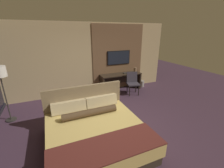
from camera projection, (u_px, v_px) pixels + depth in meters
The scene contains 10 objects.
ground_plane at pixel (111, 125), 4.17m from camera, with size 16.00×16.00×0.00m, color #3D2838.
wall_back_tv_panel at pixel (90, 59), 6.02m from camera, with size 7.20×0.09×2.80m.
bed at pixel (95, 132), 3.39m from camera, with size 2.09×2.10×1.11m.
desk at pixel (120, 79), 6.53m from camera, with size 1.79×0.53×0.73m.
tv at pixel (119, 58), 6.42m from camera, with size 1.04×0.04×0.59m.
desk_chair at pixel (132, 81), 6.11m from camera, with size 0.56×0.56×0.90m.
floor_lamp at pixel (0, 76), 3.94m from camera, with size 0.34×0.34×1.60m.
vase_tall at pixel (135, 70), 6.57m from camera, with size 0.12×0.12×0.23m.
book at pixel (126, 73), 6.50m from camera, with size 0.23×0.17×0.03m.
waste_bin at pixel (142, 84), 7.02m from camera, with size 0.22×0.22×0.28m.
Camera 1 is at (-1.39, -3.27, 2.46)m, focal length 24.00 mm.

